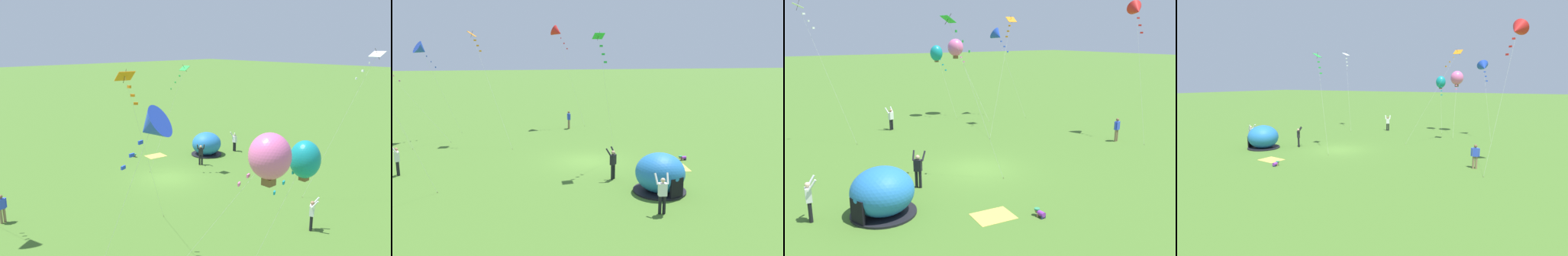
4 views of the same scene
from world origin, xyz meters
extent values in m
plane|color=#477028|center=(0.00, 0.00, 0.00)|extent=(300.00, 300.00, 0.00)
ellipsoid|color=#2672BF|center=(-6.46, -2.62, 1.05)|extent=(2.70, 2.60, 2.10)
cylinder|color=black|center=(-6.46, -2.62, 0.05)|extent=(2.81, 2.81, 0.10)
cube|color=black|center=(-7.66, -3.04, 0.55)|extent=(0.38, 0.80, 1.10)
cube|color=gold|center=(-2.65, -5.39, 0.01)|extent=(1.83, 1.48, 0.01)
cylinder|color=purple|center=(-1.03, -6.58, 0.17)|extent=(0.24, 0.33, 0.22)
sphere|color=#9E7051|center=(-1.04, -6.32, 0.20)|extent=(0.19, 0.19, 0.19)
cylinder|color=#338C59|center=(-1.04, -6.32, 0.29)|extent=(0.24, 0.24, 0.06)
cylinder|color=#9E7051|center=(-1.13, -6.47, 0.09)|extent=(0.07, 0.07, 0.17)
cylinder|color=#9E7051|center=(-0.93, -6.46, 0.09)|extent=(0.07, 0.07, 0.17)
cylinder|color=navy|center=(-1.10, -6.71, 0.07)|extent=(0.09, 0.09, 0.13)
cylinder|color=navy|center=(-0.94, -6.70, 0.07)|extent=(0.09, 0.09, 0.13)
cylinder|color=black|center=(-4.05, -0.66, 0.44)|extent=(0.15, 0.15, 0.88)
cylinder|color=black|center=(-3.91, -0.80, 0.44)|extent=(0.15, 0.15, 0.88)
cube|color=black|center=(-3.98, -0.73, 1.18)|extent=(0.44, 0.44, 0.60)
sphere|color=tan|center=(-3.98, -0.73, 1.61)|extent=(0.22, 0.22, 0.22)
cylinder|color=black|center=(-4.07, -0.44, 1.64)|extent=(0.29, 0.36, 0.50)
cylinder|color=black|center=(-3.69, -0.80, 1.64)|extent=(0.36, 0.30, 0.50)
cylinder|color=black|center=(-9.19, -1.54, 0.44)|extent=(0.15, 0.15, 0.88)
cylinder|color=black|center=(-9.21, -1.74, 0.44)|extent=(0.15, 0.15, 0.88)
cube|color=white|center=(-9.20, -1.64, 1.18)|extent=(0.27, 0.40, 0.60)
sphere|color=beige|center=(-9.20, -1.64, 1.61)|extent=(0.22, 0.22, 0.22)
cylinder|color=white|center=(-9.03, -1.39, 1.64)|extent=(0.38, 0.12, 0.50)
cylinder|color=white|center=(-9.07, -1.91, 1.64)|extent=(0.39, 0.18, 0.50)
cylinder|color=black|center=(-0.82, 11.76, 0.44)|extent=(0.15, 0.15, 0.88)
cylinder|color=black|center=(-0.64, 11.84, 0.44)|extent=(0.15, 0.15, 0.88)
cube|color=white|center=(-0.73, 11.80, 1.18)|extent=(0.45, 0.38, 0.60)
sphere|color=#9E7051|center=(-0.73, 11.80, 1.61)|extent=(0.22, 0.22, 0.22)
cylinder|color=white|center=(-1.04, 11.82, 1.64)|extent=(0.29, 0.36, 0.50)
cylinder|color=white|center=(-0.56, 12.05, 1.64)|extent=(0.19, 0.39, 0.50)
cylinder|color=#8C7251|center=(11.61, -0.53, 0.44)|extent=(0.15, 0.15, 0.88)
cylinder|color=#8C7251|center=(11.81, -0.50, 0.44)|extent=(0.15, 0.15, 0.88)
cube|color=blue|center=(11.71, -0.51, 1.18)|extent=(0.41, 0.29, 0.60)
sphere|color=brown|center=(11.71, -0.51, 1.61)|extent=(0.22, 0.22, 0.22)
cylinder|color=blue|center=(11.47, -0.55, 1.18)|extent=(0.09, 0.09, 0.58)
cylinder|color=blue|center=(11.96, -0.48, 1.18)|extent=(0.09, 0.09, 0.58)
cylinder|color=silver|center=(5.40, 13.56, 2.98)|extent=(0.89, 2.12, 5.97)
cylinder|color=brown|center=(5.84, 12.51, 0.03)|extent=(0.03, 0.03, 0.06)
ellipsoid|color=teal|center=(4.95, 14.62, 5.97)|extent=(1.15, 1.15, 1.43)
cube|color=brown|center=(4.95, 14.62, 5.25)|extent=(0.29, 0.29, 0.21)
cube|color=teal|center=(5.11, 14.25, 5.41)|extent=(0.21, 0.12, 0.12)
cube|color=teal|center=(5.24, 13.94, 4.94)|extent=(0.21, 0.13, 0.12)
cube|color=teal|center=(5.37, 13.63, 4.46)|extent=(0.21, 0.15, 0.12)
cylinder|color=silver|center=(-5.56, 10.42, 4.75)|extent=(2.47, 2.94, 9.51)
cylinder|color=brown|center=(-4.33, 8.96, 0.03)|extent=(0.03, 0.03, 0.06)
cube|color=white|center=(-6.79, 11.89, 9.51)|extent=(0.76, 0.81, 0.34)
cylinder|color=#332314|center=(-6.79, 11.89, 9.52)|extent=(0.23, 0.27, 0.68)
cube|color=white|center=(-6.53, 11.58, 8.95)|extent=(0.21, 0.13, 0.12)
cube|color=white|center=(-6.32, 11.32, 8.49)|extent=(0.15, 0.20, 0.12)
cube|color=white|center=(-6.10, 11.06, 8.02)|extent=(0.20, 0.17, 0.12)
cylinder|color=silver|center=(13.17, -1.01, 4.67)|extent=(1.26, 2.51, 9.34)
cylinder|color=brown|center=(12.55, -2.26, 0.03)|extent=(0.03, 0.03, 0.06)
cone|color=red|center=(13.80, 0.25, 9.34)|extent=(1.52, 1.60, 1.35)
cube|color=red|center=(13.63, -0.09, 8.74)|extent=(0.21, 0.10, 0.12)
cube|color=red|center=(13.49, -0.37, 8.22)|extent=(0.20, 0.15, 0.12)
cube|color=red|center=(13.35, -0.65, 7.71)|extent=(0.20, 0.15, 0.12)
cylinder|color=silver|center=(6.35, 6.43, 4.40)|extent=(4.04, 2.89, 8.80)
cylinder|color=brown|center=(4.34, 4.99, 0.03)|extent=(0.03, 0.03, 0.06)
cube|color=orange|center=(8.37, 7.87, 8.80)|extent=(0.83, 0.74, 0.44)
cylinder|color=#332314|center=(8.37, 7.87, 8.81)|extent=(0.33, 0.25, 0.56)
cube|color=orange|center=(8.02, 7.63, 8.30)|extent=(0.10, 0.21, 0.12)
cube|color=orange|center=(7.73, 7.42, 7.87)|extent=(0.16, 0.20, 0.12)
cube|color=orange|center=(7.44, 7.21, 7.44)|extent=(0.19, 0.18, 0.12)
cylinder|color=silver|center=(-0.76, -1.18, 4.14)|extent=(2.26, 1.75, 8.28)
cylinder|color=brown|center=(0.36, -2.05, 0.03)|extent=(0.03, 0.03, 0.06)
cube|color=green|center=(-1.89, -0.31, 8.27)|extent=(0.64, 0.71, 0.36)
cylinder|color=#332314|center=(-1.89, -0.31, 8.28)|extent=(0.28, 0.23, 0.54)
cube|color=green|center=(-1.58, -0.55, 7.70)|extent=(0.11, 0.21, 0.12)
cube|color=green|center=(-1.32, -0.75, 7.20)|extent=(0.14, 0.21, 0.12)
cube|color=green|center=(-1.06, -0.95, 6.71)|extent=(0.18, 0.19, 0.12)
cylinder|color=silver|center=(7.31, 12.21, 3.23)|extent=(0.84, 4.51, 6.46)
cylinder|color=brown|center=(7.73, 9.96, 0.03)|extent=(0.03, 0.03, 0.06)
ellipsoid|color=pink|center=(6.90, 14.46, 6.46)|extent=(1.46, 1.46, 1.61)
cube|color=brown|center=(6.90, 14.46, 5.55)|extent=(0.36, 0.36, 0.26)
cube|color=pink|center=(6.98, 14.04, 5.98)|extent=(0.20, 0.06, 0.12)
cube|color=pink|center=(7.04, 13.68, 5.58)|extent=(0.21, 0.12, 0.12)
cube|color=pink|center=(7.11, 13.32, 5.18)|extent=(0.21, 0.15, 0.12)
cylinder|color=silver|center=(10.85, 10.87, 3.79)|extent=(1.48, 2.67, 7.58)
cylinder|color=brown|center=(11.58, 9.54, 0.03)|extent=(0.03, 0.03, 0.06)
cone|color=blue|center=(10.11, 12.20, 7.57)|extent=(1.64, 1.69, 1.40)
cube|color=blue|center=(10.31, 11.84, 7.02)|extent=(0.21, 0.12, 0.12)
cube|color=blue|center=(10.47, 11.55, 6.55)|extent=(0.21, 0.10, 0.12)
cube|color=blue|center=(10.64, 11.25, 6.08)|extent=(0.21, 0.13, 0.12)
camera|label=1|loc=(16.96, 21.93, 10.21)|focal=35.00mm
camera|label=2|loc=(-24.59, 4.95, 7.25)|focal=35.00mm
camera|label=3|loc=(-11.24, -17.47, 7.41)|focal=35.00mm
camera|label=4|loc=(15.06, -21.99, 6.01)|focal=28.00mm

